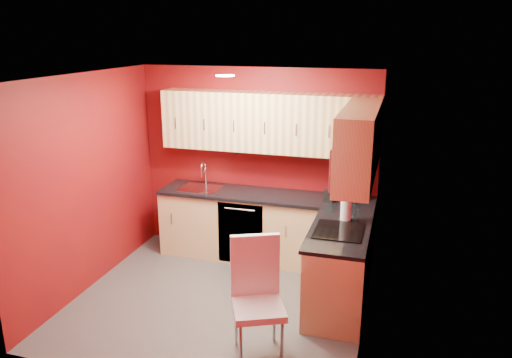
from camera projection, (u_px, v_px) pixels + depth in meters
The scene contains 21 objects.
floor at pixel (220, 300), 5.67m from camera, with size 3.20×3.20×0.00m, color #464341.
ceiling at pixel (215, 77), 4.96m from camera, with size 3.20×3.20×0.00m, color white.
wall_back at pixel (257, 162), 6.70m from camera, with size 3.20×3.20×0.00m, color maroon.
wall_front at pixel (150, 253), 3.94m from camera, with size 3.20×3.20×0.00m, color maroon.
wall_left at pixel (88, 183), 5.75m from camera, with size 3.00×3.00×0.00m, color maroon.
wall_right at pixel (371, 210), 4.88m from camera, with size 3.00×3.00×0.00m, color maroon.
base_cabinets_back at pixel (265, 228), 6.60m from camera, with size 2.80×0.60×0.87m, color tan.
base_cabinets_right at pixel (339, 270), 5.43m from camera, with size 0.60×1.30×0.87m, color tan.
countertop_back at pixel (265, 196), 6.45m from camera, with size 2.80×0.63×0.04m, color black.
countertop_right at pixel (340, 232), 5.29m from camera, with size 0.63×1.27×0.04m, color black.
upper_cabinets_back at pixel (268, 122), 6.32m from camera, with size 2.80×0.35×0.75m, color #E7C782.
upper_cabinets_right at pixel (360, 137), 5.15m from camera, with size 0.35×1.55×0.75m.
microwave at pixel (354, 163), 5.01m from camera, with size 0.42×0.76×0.42m.
cooktop at pixel (339, 231), 5.25m from camera, with size 0.50×0.55×0.01m, color black.
sink at pixel (201, 185), 6.70m from camera, with size 0.52×0.42×0.35m.
dishwasher_front at pixel (240, 234), 6.40m from camera, with size 0.60×0.02×0.82m, color black.
downlight at pixel (225, 76), 5.24m from camera, with size 0.20×0.20×0.01m, color white.
coffee_maker at pixel (352, 188), 6.18m from camera, with size 0.19×0.25×0.32m, color black, non-canonical shape.
napkin_holder at pixel (331, 195), 6.18m from camera, with size 0.13×0.13×0.14m, color black, non-canonical shape.
paper_towel at pixel (346, 209), 5.51m from camera, with size 0.16×0.16×0.28m, color white, non-canonical shape.
dining_chair at pixel (258, 301), 4.54m from camera, with size 0.46×0.48×1.14m, color silver, non-canonical shape.
Camera 1 is at (1.82, -4.72, 2.93)m, focal length 35.00 mm.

